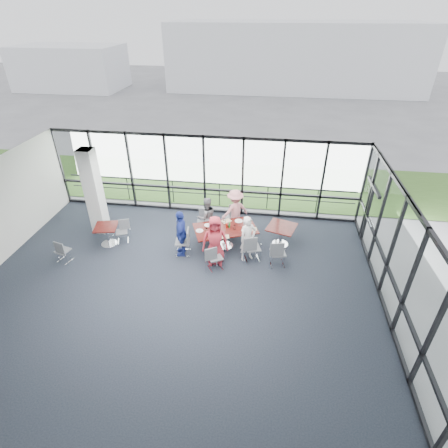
# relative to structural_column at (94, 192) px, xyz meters

# --- Properties ---
(floor) EXTENTS (12.00, 10.00, 0.02)m
(floor) POSITION_rel_structural_column_xyz_m (3.60, -3.00, -1.61)
(floor) COLOR black
(floor) RESTS_ON ground
(ceiling) EXTENTS (12.00, 10.00, 0.04)m
(ceiling) POSITION_rel_structural_column_xyz_m (3.60, -3.00, 1.60)
(ceiling) COLOR white
(ceiling) RESTS_ON ground
(wall_front) EXTENTS (12.00, 0.10, 3.20)m
(wall_front) POSITION_rel_structural_column_xyz_m (3.60, -8.00, 0.00)
(wall_front) COLOR silver
(wall_front) RESTS_ON ground
(curtain_wall_back) EXTENTS (12.00, 0.10, 3.20)m
(curtain_wall_back) POSITION_rel_structural_column_xyz_m (3.60, 2.00, 0.00)
(curtain_wall_back) COLOR white
(curtain_wall_back) RESTS_ON ground
(curtain_wall_right) EXTENTS (0.10, 10.00, 3.20)m
(curtain_wall_right) POSITION_rel_structural_column_xyz_m (9.60, -3.00, 0.00)
(curtain_wall_right) COLOR white
(curtain_wall_right) RESTS_ON ground
(exit_door) EXTENTS (0.12, 1.60, 2.10)m
(exit_door) POSITION_rel_structural_column_xyz_m (9.60, 0.75, -0.55)
(exit_door) COLOR black
(exit_door) RESTS_ON ground
(structural_column) EXTENTS (0.50, 0.50, 3.20)m
(structural_column) POSITION_rel_structural_column_xyz_m (0.00, 0.00, 0.00)
(structural_column) COLOR silver
(structural_column) RESTS_ON ground
(apron) EXTENTS (80.00, 70.00, 0.02)m
(apron) POSITION_rel_structural_column_xyz_m (3.60, 7.00, -1.62)
(apron) COLOR slate
(apron) RESTS_ON ground
(grass_strip) EXTENTS (80.00, 5.00, 0.01)m
(grass_strip) POSITION_rel_structural_column_xyz_m (3.60, 5.00, -1.59)
(grass_strip) COLOR #375E20
(grass_strip) RESTS_ON ground
(hangar_main) EXTENTS (24.00, 10.00, 6.00)m
(hangar_main) POSITION_rel_structural_column_xyz_m (7.60, 29.00, 1.40)
(hangar_main) COLOR white
(hangar_main) RESTS_ON ground
(hangar_aux) EXTENTS (10.00, 6.00, 4.00)m
(hangar_aux) POSITION_rel_structural_column_xyz_m (-14.40, 25.00, 0.40)
(hangar_aux) COLOR white
(hangar_aux) RESTS_ON ground
(guard_rail) EXTENTS (12.00, 0.06, 0.06)m
(guard_rail) POSITION_rel_structural_column_xyz_m (3.60, 2.60, -1.10)
(guard_rail) COLOR #2D2D33
(guard_rail) RESTS_ON ground
(main_table) EXTENTS (2.38, 1.86, 0.75)m
(main_table) POSITION_rel_structural_column_xyz_m (4.75, -0.35, -0.96)
(main_table) COLOR #360B0B
(main_table) RESTS_ON ground
(side_table_left) EXTENTS (0.90, 0.90, 0.75)m
(side_table_left) POSITION_rel_structural_column_xyz_m (0.65, -0.82, -0.99)
(side_table_left) COLOR #360B0B
(side_table_left) RESTS_ON ground
(side_table_right) EXTENTS (1.15, 1.15, 0.75)m
(side_table_right) POSITION_rel_structural_column_xyz_m (6.67, 0.02, -0.96)
(side_table_right) COLOR #360B0B
(side_table_right) RESTS_ON ground
(diner_near_left) EXTENTS (0.93, 0.69, 1.72)m
(diner_near_left) POSITION_rel_structural_column_xyz_m (4.56, -1.31, -0.74)
(diner_near_left) COLOR #AD2936
(diner_near_left) RESTS_ON ground
(diner_near_right) EXTENTS (0.72, 0.69, 1.59)m
(diner_near_right) POSITION_rel_structural_column_xyz_m (5.58, -0.95, -0.80)
(diner_near_right) COLOR white
(diner_near_right) RESTS_ON ground
(diner_far_left) EXTENTS (0.86, 0.76, 1.51)m
(diner_far_left) POSITION_rel_structural_column_xyz_m (3.99, 0.28, -0.84)
(diner_far_left) COLOR slate
(diner_far_left) RESTS_ON ground
(diner_far_right) EXTENTS (1.19, 1.06, 1.65)m
(diner_far_right) POSITION_rel_structural_column_xyz_m (4.96, 0.76, -0.77)
(diner_far_right) COLOR #D88487
(diner_far_right) RESTS_ON ground
(diner_end) EXTENTS (0.66, 1.03, 1.65)m
(diner_end) POSITION_rel_structural_column_xyz_m (3.37, -0.97, -0.77)
(diner_end) COLOR navy
(diner_end) RESTS_ON ground
(chair_main_nl) EXTENTS (0.59, 0.59, 0.88)m
(chair_main_nl) POSITION_rel_structural_column_xyz_m (4.61, -1.62, -1.16)
(chair_main_nl) COLOR slate
(chair_main_nl) RESTS_ON ground
(chair_main_nr) EXTENTS (0.60, 0.60, 0.97)m
(chair_main_nr) POSITION_rel_structural_column_xyz_m (5.75, -0.99, -1.12)
(chair_main_nr) COLOR slate
(chair_main_nr) RESTS_ON ground
(chair_main_fl) EXTENTS (0.50, 0.50, 0.92)m
(chair_main_fl) POSITION_rel_structural_column_xyz_m (3.84, 0.35, -1.14)
(chair_main_fl) COLOR slate
(chair_main_fl) RESTS_ON ground
(chair_main_fr) EXTENTS (0.64, 0.64, 0.94)m
(chair_main_fr) POSITION_rel_structural_column_xyz_m (4.79, 0.87, -1.13)
(chair_main_fr) COLOR slate
(chair_main_fr) RESTS_ON ground
(chair_main_end) EXTENTS (0.53, 0.53, 0.97)m
(chair_main_end) POSITION_rel_structural_column_xyz_m (3.39, -0.98, -1.12)
(chair_main_end) COLOR slate
(chair_main_end) RESTS_ON ground
(chair_spare_la) EXTENTS (0.50, 0.50, 0.83)m
(chair_spare_la) POSITION_rel_structural_column_xyz_m (-0.40, -1.94, -1.18)
(chair_spare_la) COLOR slate
(chair_spare_la) RESTS_ON ground
(chair_spare_lb) EXTENTS (0.51, 0.51, 0.80)m
(chair_spare_lb) POSITION_rel_structural_column_xyz_m (1.07, -0.58, -1.20)
(chair_spare_lb) COLOR slate
(chair_spare_lb) RESTS_ON ground
(chair_spare_r) EXTENTS (0.56, 0.56, 0.96)m
(chair_spare_r) POSITION_rel_structural_column_xyz_m (6.58, -1.14, -1.12)
(chair_spare_r) COLOR slate
(chair_spare_r) RESTS_ON ground
(plate_nl) EXTENTS (0.26, 0.26, 0.01)m
(plate_nl) POSITION_rel_structural_column_xyz_m (4.37, -0.86, -0.84)
(plate_nl) COLOR white
(plate_nl) RESTS_ON main_table
(plate_nr) EXTENTS (0.28, 0.28, 0.01)m
(plate_nr) POSITION_rel_structural_column_xyz_m (5.46, -0.40, -0.84)
(plate_nr) COLOR white
(plate_nr) RESTS_ON main_table
(plate_fl) EXTENTS (0.25, 0.25, 0.01)m
(plate_fl) POSITION_rel_structural_column_xyz_m (4.13, -0.26, -0.84)
(plate_fl) COLOR white
(plate_fl) RESTS_ON main_table
(plate_fr) EXTENTS (0.28, 0.28, 0.01)m
(plate_fr) POSITION_rel_structural_column_xyz_m (5.16, 0.17, -0.84)
(plate_fr) COLOR white
(plate_fr) RESTS_ON main_table
(plate_end) EXTENTS (0.25, 0.25, 0.01)m
(plate_end) POSITION_rel_structural_column_xyz_m (3.92, -0.64, -0.84)
(plate_end) COLOR white
(plate_end) RESTS_ON main_table
(tumbler_a) EXTENTS (0.07, 0.07, 0.15)m
(tumbler_a) POSITION_rel_structural_column_xyz_m (4.62, -0.64, -0.78)
(tumbler_a) COLOR white
(tumbler_a) RESTS_ON main_table
(tumbler_b) EXTENTS (0.08, 0.08, 0.15)m
(tumbler_b) POSITION_rel_structural_column_xyz_m (5.08, -0.38, -0.77)
(tumbler_b) COLOR white
(tumbler_b) RESTS_ON main_table
(tumbler_c) EXTENTS (0.08, 0.08, 0.15)m
(tumbler_c) POSITION_rel_structural_column_xyz_m (4.69, -0.11, -0.77)
(tumbler_c) COLOR white
(tumbler_c) RESTS_ON main_table
(tumbler_d) EXTENTS (0.07, 0.07, 0.15)m
(tumbler_d) POSITION_rel_structural_column_xyz_m (4.17, -0.69, -0.78)
(tumbler_d) COLOR white
(tumbler_d) RESTS_ON main_table
(menu_a) EXTENTS (0.36, 0.29, 0.00)m
(menu_a) POSITION_rel_structural_column_xyz_m (4.79, -0.87, -0.85)
(menu_a) COLOR beige
(menu_a) RESTS_ON main_table
(menu_b) EXTENTS (0.33, 0.26, 0.00)m
(menu_b) POSITION_rel_structural_column_xyz_m (5.68, -0.27, -0.85)
(menu_b) COLOR beige
(menu_b) RESTS_ON main_table
(menu_c) EXTENTS (0.40, 0.39, 0.00)m
(menu_c) POSITION_rel_structural_column_xyz_m (4.73, 0.12, -0.85)
(menu_c) COLOR beige
(menu_c) RESTS_ON main_table
(condiment_caddy) EXTENTS (0.10, 0.07, 0.04)m
(condiment_caddy) POSITION_rel_structural_column_xyz_m (4.81, -0.22, -0.83)
(condiment_caddy) COLOR black
(condiment_caddy) RESTS_ON main_table
(ketchup_bottle) EXTENTS (0.06, 0.06, 0.18)m
(ketchup_bottle) POSITION_rel_structural_column_xyz_m (4.80, -0.33, -0.76)
(ketchup_bottle) COLOR #A01607
(ketchup_bottle) RESTS_ON main_table
(green_bottle) EXTENTS (0.05, 0.05, 0.20)m
(green_bottle) POSITION_rel_structural_column_xyz_m (4.89, -0.30, -0.75)
(green_bottle) COLOR #1A7520
(green_bottle) RESTS_ON main_table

